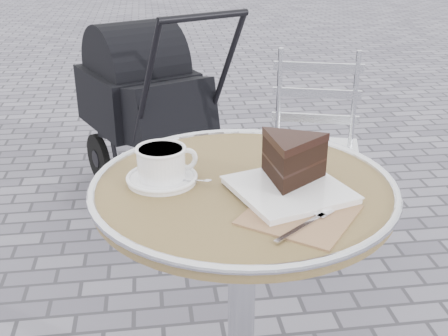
{
  "coord_description": "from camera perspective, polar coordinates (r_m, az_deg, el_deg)",
  "views": [
    {
      "loc": [
        -0.2,
        -1.16,
        1.3
      ],
      "look_at": [
        -0.05,
        -0.01,
        0.78
      ],
      "focal_mm": 45.0,
      "sensor_mm": 36.0,
      "label": 1
    }
  ],
  "objects": [
    {
      "name": "baby_stroller",
      "position": [
        2.82,
        -7.8,
        6.05
      ],
      "size": [
        0.77,
        1.02,
        0.97
      ],
      "rotation": [
        0.0,
        0.0,
        0.43
      ],
      "color": "black",
      "rests_on": "ground"
    },
    {
      "name": "cappuccino_set",
      "position": [
        1.32,
        -6.28,
        0.16
      ],
      "size": [
        0.19,
        0.16,
        0.08
      ],
      "rotation": [
        0.0,
        0.0,
        0.24
      ],
      "color": "white",
      "rests_on": "cafe_table"
    },
    {
      "name": "bistro_chair",
      "position": [
        2.36,
        9.19,
        4.06
      ],
      "size": [
        0.46,
        0.46,
        0.82
      ],
      "rotation": [
        0.0,
        0.0,
        -0.29
      ],
      "color": "silver",
      "rests_on": "ground"
    },
    {
      "name": "cafe_table",
      "position": [
        1.39,
        1.88,
        -7.74
      ],
      "size": [
        0.72,
        0.72,
        0.74
      ],
      "color": "silver",
      "rests_on": "ground"
    },
    {
      "name": "cake_plate_set",
      "position": [
        1.27,
        6.82,
        0.22
      ],
      "size": [
        0.29,
        0.39,
        0.13
      ],
      "rotation": [
        0.0,
        0.0,
        0.31
      ],
      "color": "#976D52",
      "rests_on": "cafe_table"
    }
  ]
}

